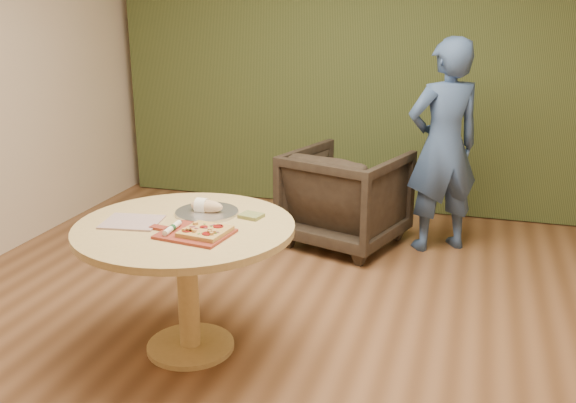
# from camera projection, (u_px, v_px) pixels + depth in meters

# --- Properties ---
(room_shell) EXTENTS (5.04, 6.04, 2.84)m
(room_shell) POSITION_uv_depth(u_px,v_px,m) (270.00, 108.00, 3.12)
(room_shell) COLOR brown
(room_shell) RESTS_ON ground
(curtain) EXTENTS (4.80, 0.14, 2.78)m
(curtain) POSITION_uv_depth(u_px,v_px,m) (371.00, 58.00, 5.77)
(curtain) COLOR #313D1B
(curtain) RESTS_ON ground
(pedestal_table) EXTENTS (1.19, 1.19, 0.75)m
(pedestal_table) POSITION_uv_depth(u_px,v_px,m) (186.00, 249.00, 3.48)
(pedestal_table) COLOR tan
(pedestal_table) RESTS_ON ground
(pizza_paddle) EXTENTS (0.46, 0.32, 0.01)m
(pizza_paddle) POSITION_uv_depth(u_px,v_px,m) (193.00, 234.00, 3.28)
(pizza_paddle) COLOR maroon
(pizza_paddle) RESTS_ON pedestal_table
(flatbread_pizza) EXTENTS (0.25, 0.25, 0.04)m
(flatbread_pizza) POSITION_uv_depth(u_px,v_px,m) (205.00, 231.00, 3.26)
(flatbread_pizza) COLOR tan
(flatbread_pizza) RESTS_ON pizza_paddle
(cutlery_roll) EXTENTS (0.03, 0.20, 0.03)m
(cutlery_roll) POSITION_uv_depth(u_px,v_px,m) (172.00, 228.00, 3.30)
(cutlery_roll) COLOR white
(cutlery_roll) RESTS_ON pizza_paddle
(newspaper) EXTENTS (0.33, 0.29, 0.01)m
(newspaper) POSITION_uv_depth(u_px,v_px,m) (132.00, 222.00, 3.46)
(newspaper) COLOR beige
(newspaper) RESTS_ON pedestal_table
(serving_tray) EXTENTS (0.36, 0.36, 0.02)m
(serving_tray) POSITION_uv_depth(u_px,v_px,m) (207.00, 212.00, 3.61)
(serving_tray) COLOR silver
(serving_tray) RESTS_ON pedestal_table
(bread_roll) EXTENTS (0.19, 0.09, 0.09)m
(bread_roll) POSITION_uv_depth(u_px,v_px,m) (205.00, 206.00, 3.60)
(bread_roll) COLOR #DEBB87
(bread_roll) RESTS_ON serving_tray
(green_packet) EXTENTS (0.14, 0.12, 0.02)m
(green_packet) POSITION_uv_depth(u_px,v_px,m) (251.00, 216.00, 3.55)
(green_packet) COLOR #59632C
(green_packet) RESTS_ON pedestal_table
(armchair) EXTENTS (1.03, 1.00, 0.86)m
(armchair) POSITION_uv_depth(u_px,v_px,m) (346.00, 193.00, 5.12)
(armchair) COLOR black
(armchair) RESTS_ON ground
(person_standing) EXTENTS (0.72, 0.66, 1.65)m
(person_standing) POSITION_uv_depth(u_px,v_px,m) (443.00, 147.00, 4.91)
(person_standing) COLOR #354F7D
(person_standing) RESTS_ON ground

